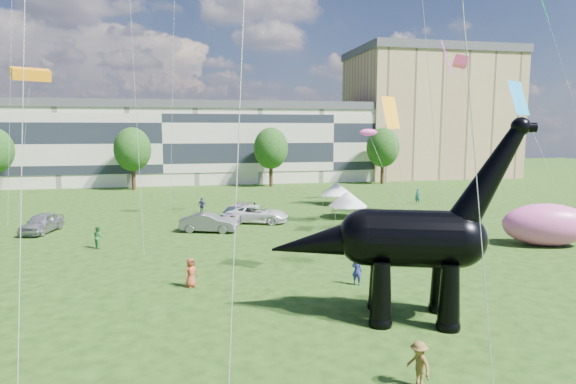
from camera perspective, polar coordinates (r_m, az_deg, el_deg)
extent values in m
plane|color=#16330C|center=(20.99, 0.91, -16.59)|extent=(220.00, 220.00, 0.00)
cube|color=beige|center=(80.85, -14.45, 5.33)|extent=(78.00, 11.00, 12.00)
cube|color=tan|center=(94.71, 16.32, 8.56)|extent=(28.00, 18.00, 22.00)
cylinder|color=#382314|center=(72.47, -17.83, 1.52)|extent=(0.56, 0.56, 3.20)
ellipsoid|color=#14380F|center=(72.18, -17.97, 5.25)|extent=(5.20, 5.20, 6.24)
cylinder|color=#382314|center=(73.08, -2.03, 1.91)|extent=(0.56, 0.56, 3.20)
ellipsoid|color=#14380F|center=(72.78, -2.05, 5.61)|extent=(5.20, 5.20, 6.24)
cylinder|color=#382314|center=(78.13, 11.10, 2.13)|extent=(0.56, 0.56, 3.20)
ellipsoid|color=#14380F|center=(77.85, 11.19, 5.59)|extent=(5.20, 5.20, 6.24)
cone|color=black|center=(21.74, 10.99, -11.82)|extent=(1.26, 1.26, 2.86)
sphere|color=black|center=(22.18, 10.90, -14.90)|extent=(1.05, 1.05, 1.05)
cone|color=black|center=(23.73, 10.69, -10.17)|extent=(1.26, 1.26, 2.86)
sphere|color=black|center=(24.13, 10.62, -13.02)|extent=(1.05, 1.05, 1.05)
cone|color=black|center=(22.10, 18.57, -11.76)|extent=(1.26, 1.26, 2.86)
sphere|color=black|center=(22.53, 18.44, -14.79)|extent=(1.05, 1.05, 1.05)
cone|color=black|center=(24.06, 17.62, -10.14)|extent=(1.26, 1.26, 2.86)
sphere|color=black|center=(24.46, 17.50, -12.96)|extent=(1.05, 1.05, 1.05)
cylinder|color=black|center=(22.24, 14.43, -5.35)|extent=(4.63, 3.76, 2.58)
sphere|color=black|center=(22.09, 9.24, -5.30)|extent=(2.58, 2.58, 2.58)
sphere|color=black|center=(22.57, 19.50, -5.36)|extent=(2.48, 2.48, 2.48)
cone|color=black|center=(22.42, 22.72, 1.56)|extent=(3.86, 2.54, 5.05)
sphere|color=black|center=(22.66, 25.86, 7.00)|extent=(0.80, 0.80, 0.80)
cylinder|color=black|center=(22.75, 26.54, 6.84)|extent=(0.77, 0.62, 0.42)
cone|color=black|center=(22.19, 4.11, -6.00)|extent=(5.42, 3.56, 2.80)
imported|color=#AFB0B4|center=(45.20, -27.16, -3.28)|extent=(2.95, 5.13, 1.64)
imported|color=slate|center=(41.05, -9.36, -3.61)|extent=(5.03, 3.00, 1.57)
imported|color=silver|center=(44.61, -3.69, -2.63)|extent=(6.34, 4.52, 1.60)
imported|color=#595960|center=(45.01, -6.23, -2.59)|extent=(4.53, 5.78, 1.56)
cube|color=silver|center=(47.48, 7.11, -1.71)|extent=(3.47, 3.47, 0.12)
cone|color=silver|center=(47.36, 7.12, -0.76)|extent=(4.39, 4.39, 1.49)
cylinder|color=#999999|center=(46.03, 5.63, -2.66)|extent=(0.06, 0.06, 1.09)
cylinder|color=#999999|center=(46.44, 9.03, -2.63)|extent=(0.06, 0.06, 1.09)
cylinder|color=#999999|center=(48.75, 5.25, -2.10)|extent=(0.06, 0.06, 1.09)
cylinder|color=#999999|center=(49.13, 8.47, -2.07)|extent=(0.06, 0.06, 1.09)
cube|color=silver|center=(55.63, 5.79, -0.38)|extent=(3.89, 3.89, 0.12)
cone|color=silver|center=(55.53, 5.80, 0.42)|extent=(4.93, 4.93, 1.47)
cylinder|color=#999999|center=(54.55, 4.18, -1.08)|extent=(0.06, 0.06, 1.08)
cylinder|color=#999999|center=(54.20, 7.04, -1.18)|extent=(0.06, 0.06, 1.08)
cylinder|color=#999999|center=(57.23, 4.60, -0.69)|extent=(0.06, 0.06, 1.08)
cylinder|color=#999999|center=(56.90, 7.33, -0.78)|extent=(0.06, 0.06, 1.08)
ellipsoid|color=#E659A9|center=(40.45, 28.30, -3.43)|extent=(6.98, 5.01, 3.15)
imported|color=#2B339E|center=(27.20, 8.17, -9.23)|extent=(0.69, 0.65, 1.59)
imported|color=brown|center=(17.47, 15.23, -19.13)|extent=(0.84, 1.15, 1.61)
imported|color=#337F3B|center=(37.56, -21.56, -4.99)|extent=(0.91, 1.00, 1.65)
imported|color=brown|center=(35.37, 13.87, -5.28)|extent=(1.35, 1.07, 1.83)
imported|color=navy|center=(50.14, -10.16, -1.58)|extent=(1.00, 0.95, 1.67)
imported|color=black|center=(40.88, 15.40, -3.78)|extent=(1.18, 1.55, 1.63)
imported|color=#9E4227|center=(27.07, -11.44, -9.35)|extent=(0.94, 0.85, 1.61)
imported|color=#306F79|center=(57.66, 15.12, -0.49)|extent=(0.78, 0.78, 1.82)
plane|color=#138CD3|center=(45.40, 25.67, 10.02)|extent=(3.16, 2.22, 2.86)
ellipsoid|color=#D33AA3|center=(58.62, 9.51, 6.98)|extent=(2.39, 1.96, 0.86)
cube|color=orange|center=(60.81, -28.20, 12.19)|extent=(4.26, 3.47, 1.58)
plane|color=orange|center=(53.44, 12.09, 9.19)|extent=(3.42, 2.64, 3.44)
cube|color=#E7406F|center=(38.94, 19.76, 14.33)|extent=(1.95, 2.42, 0.89)
plane|color=purple|center=(42.93, 18.32, 14.84)|extent=(2.43, 2.92, 2.74)
plane|color=#0DCBA0|center=(50.21, 28.05, 18.88)|extent=(2.54, 2.78, 2.67)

